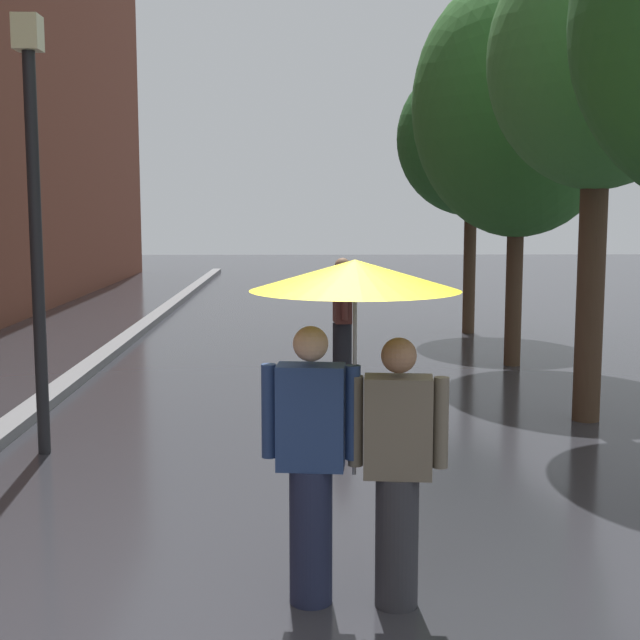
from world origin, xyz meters
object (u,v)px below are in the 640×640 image
at_px(street_tree_3, 472,139).
at_px(pedestrian_walking_midground, 342,320).
at_px(street_tree_2, 519,106).
at_px(street_lamp_post, 35,203).
at_px(street_tree_1, 599,62).
at_px(couple_under_umbrella, 354,369).

xyz_separation_m(street_tree_3, pedestrian_walking_midground, (-2.66, -4.90, -2.78)).
distance_m(street_tree_2, street_lamp_post, 7.55).
distance_m(street_tree_1, pedestrian_walking_midground, 4.55).
bearing_deg(street_tree_2, street_lamp_post, -140.69).
relative_size(street_lamp_post, pedestrian_walking_midground, 2.41).
xyz_separation_m(street_tree_1, couple_under_umbrella, (-2.91, -4.55, -2.50)).
xyz_separation_m(street_tree_1, street_tree_2, (0.00, 3.48, -0.07)).
xyz_separation_m(street_tree_1, pedestrian_walking_midground, (-2.66, 2.07, -3.06)).
bearing_deg(street_tree_2, street_tree_3, 90.04).
distance_m(street_tree_3, pedestrian_walking_midground, 6.23).
bearing_deg(street_lamp_post, couple_under_umbrella, -49.81).
bearing_deg(street_tree_3, street_tree_1, -90.01).
xyz_separation_m(street_tree_2, street_lamp_post, (-5.73, -4.69, -1.44)).
distance_m(street_lamp_post, pedestrian_walking_midground, 4.76).
xyz_separation_m(couple_under_umbrella, pedestrian_walking_midground, (0.25, 6.62, -0.56)).
height_order(street_tree_3, street_lamp_post, street_tree_3).
bearing_deg(street_tree_1, street_tree_3, 89.99).
relative_size(street_tree_3, pedestrian_walking_midground, 2.98).
height_order(street_tree_3, couple_under_umbrella, street_tree_3).
xyz_separation_m(couple_under_umbrella, street_lamp_post, (-2.82, 3.34, 0.99)).
height_order(street_lamp_post, pedestrian_walking_midground, street_lamp_post).
bearing_deg(street_lamp_post, street_tree_2, 39.31).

